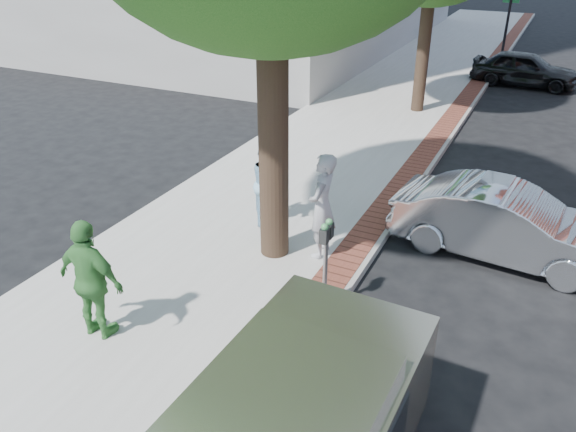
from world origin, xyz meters
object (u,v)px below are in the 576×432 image
Objects in this scene: person_gray at (322,206)px; parking_meter at (326,245)px; person_officer at (269,183)px; sedan_silver at (506,224)px; bg_car at (525,69)px; person_green at (91,281)px.

parking_meter is at bearing 22.31° from person_gray.
person_gray reaches higher than person_officer.
person_officer is 0.41× the size of sedan_silver.
parking_meter reaches higher than sedan_silver.
person_gray is at bearing 115.15° from parking_meter.
person_gray is 1.65m from person_officer.
parking_meter is 0.75× the size of person_gray.
parking_meter is 16.68m from bg_car.
person_officer reaches higher than bg_car.
bg_car is at bearing -36.50° from person_officer.
sedan_silver is at bearing 52.02° from parking_meter.
person_green reaches higher than bg_car.
sedan_silver is (4.46, 0.91, -0.31)m from person_officer.
person_gray is 3.45m from sedan_silver.
person_gray reaches higher than parking_meter.
sedan_silver is at bearing -173.03° from bg_car.
person_officer reaches higher than parking_meter.
person_gray is 0.48× the size of sedan_silver.
bg_car is at bearing -102.08° from person_green.
person_officer is at bearing 106.61° from sedan_silver.
person_gray reaches higher than person_green.
person_green reaches higher than person_officer.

